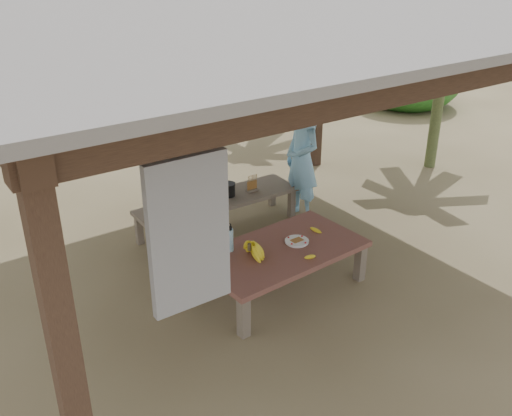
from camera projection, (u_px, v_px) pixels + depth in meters
ground at (261, 273)px, 6.61m from camera, size 80.00×80.00×0.00m
pavilion at (261, 24)px, 5.40m from camera, size 6.60×5.60×2.95m
work_table at (281, 254)px, 6.14m from camera, size 1.85×1.09×0.50m
bench at (218, 202)px, 7.43m from camera, size 2.21×0.64×0.45m
ripe_banana_bunch at (249, 250)px, 5.89m from camera, size 0.31×0.27×0.18m
plate at (297, 241)px, 6.22m from camera, size 0.26×0.26×0.04m
loose_banana_front at (310, 257)px, 5.91m from camera, size 0.15×0.05×0.04m
loose_banana_side at (316, 230)px, 6.45m from camera, size 0.10×0.15×0.04m
water_flask at (229, 239)px, 6.02m from camera, size 0.09×0.09×0.32m
green_banana_stalk at (196, 194)px, 7.18m from camera, size 0.25×0.25×0.28m
cooking_pot at (228, 190)px, 7.45m from camera, size 0.20×0.20×0.17m
skewer_rack at (252, 183)px, 7.56m from camera, size 0.18×0.08×0.24m
woman at (302, 159)px, 7.59m from camera, size 0.48×0.66×1.69m
banana_plant_n at (127, 3)px, 10.68m from camera, size 1.80×1.80×2.89m
banana_plant_e at (452, 7)px, 8.59m from camera, size 1.80×1.80×3.05m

